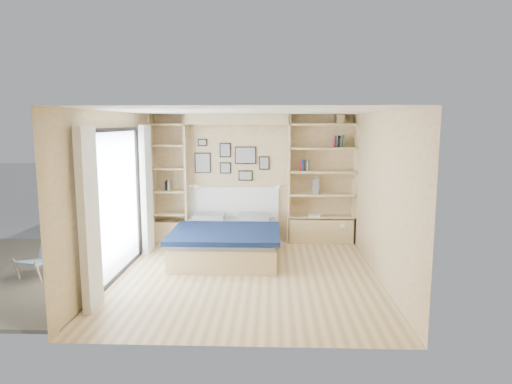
{
  "coord_description": "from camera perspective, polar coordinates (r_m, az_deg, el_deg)",
  "views": [
    {
      "loc": [
        0.39,
        -6.74,
        2.33
      ],
      "look_at": [
        0.11,
        0.9,
        1.17
      ],
      "focal_mm": 32.0,
      "sensor_mm": 36.0,
      "label": 1
    }
  ],
  "objects": [
    {
      "name": "bed",
      "position": [
        8.13,
        -3.58,
        -5.97
      ],
      "size": [
        1.83,
        2.29,
        1.07
      ],
      "color": "#E2C48B",
      "rests_on": "ground"
    },
    {
      "name": "deck_chair",
      "position": [
        7.77,
        -24.93,
        -7.02
      ],
      "size": [
        0.61,
        0.81,
        0.72
      ],
      "rotation": [
        0.0,
        0.0,
        -0.28
      ],
      "color": "tan",
      "rests_on": "ground"
    },
    {
      "name": "deck",
      "position": [
        8.17,
        -27.58,
        -8.96
      ],
      "size": [
        3.2,
        4.0,
        0.05
      ],
      "primitive_type": "cube",
      "color": "#716653",
      "rests_on": "ground"
    },
    {
      "name": "photo_gallery",
      "position": [
        9.03,
        -3.24,
        4.0
      ],
      "size": [
        1.48,
        0.02,
        0.82
      ],
      "color": "black",
      "rests_on": "ground"
    },
    {
      "name": "ground",
      "position": [
        7.14,
        -1.13,
        -10.42
      ],
      "size": [
        4.5,
        4.5,
        0.0
      ],
      "primitive_type": "plane",
      "color": "#DEC08A",
      "rests_on": "ground"
    },
    {
      "name": "reading_lamps",
      "position": [
        8.85,
        -2.36,
        0.63
      ],
      "size": [
        1.92,
        0.12,
        0.15
      ],
      "color": "silver",
      "rests_on": "ground"
    },
    {
      "name": "room_shell",
      "position": [
        8.39,
        -3.2,
        0.02
      ],
      "size": [
        4.5,
        4.5,
        4.5
      ],
      "color": "beige",
      "rests_on": "ground"
    },
    {
      "name": "shelf_decor",
      "position": [
        8.86,
        6.45,
        4.38
      ],
      "size": [
        3.49,
        0.23,
        2.03
      ],
      "color": "#A51E1E",
      "rests_on": "ground"
    }
  ]
}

